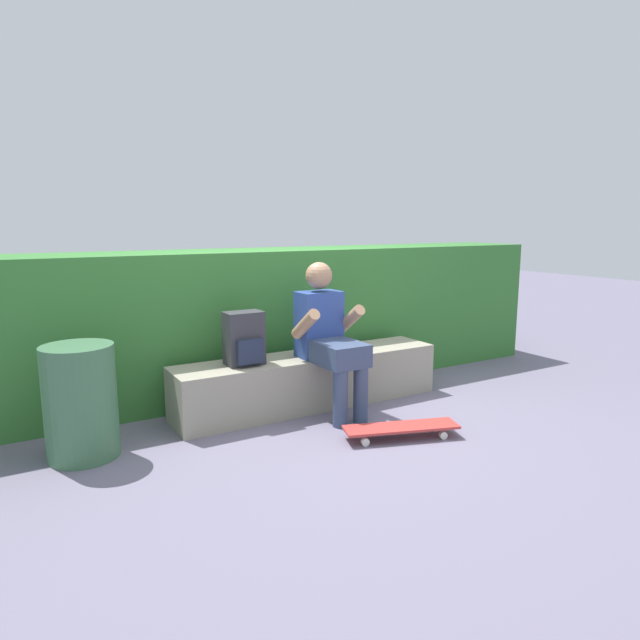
{
  "coord_description": "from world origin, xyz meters",
  "views": [
    {
      "loc": [
        -2.14,
        -3.38,
        1.48
      ],
      "look_at": [
        0.11,
        0.43,
        0.69
      ],
      "focal_mm": 31.17,
      "sensor_mm": 36.0,
      "label": 1
    }
  ],
  "objects_px": {
    "trash_bin": "(81,402)",
    "backpack_on_bench": "(244,339)",
    "person_skater": "(328,334)",
    "skateboard_near_person": "(401,428)",
    "bench_main": "(310,380)"
  },
  "relations": [
    {
      "from": "trash_bin",
      "to": "backpack_on_bench",
      "type": "bearing_deg",
      "value": 6.58
    },
    {
      "from": "person_skater",
      "to": "trash_bin",
      "type": "distance_m",
      "value": 1.8
    },
    {
      "from": "trash_bin",
      "to": "person_skater",
      "type": "bearing_deg",
      "value": -2.11
    },
    {
      "from": "skateboard_near_person",
      "to": "trash_bin",
      "type": "xyz_separation_m",
      "value": [
        -1.93,
        0.79,
        0.29
      ]
    },
    {
      "from": "bench_main",
      "to": "backpack_on_bench",
      "type": "xyz_separation_m",
      "value": [
        -0.57,
        -0.01,
        0.4
      ]
    },
    {
      "from": "bench_main",
      "to": "skateboard_near_person",
      "type": "bearing_deg",
      "value": -78.17
    },
    {
      "from": "person_skater",
      "to": "trash_bin",
      "type": "height_order",
      "value": "person_skater"
    },
    {
      "from": "person_skater",
      "to": "backpack_on_bench",
      "type": "height_order",
      "value": "person_skater"
    },
    {
      "from": "bench_main",
      "to": "person_skater",
      "type": "xyz_separation_m",
      "value": [
        0.05,
        -0.21,
        0.41
      ]
    },
    {
      "from": "bench_main",
      "to": "backpack_on_bench",
      "type": "relative_size",
      "value": 5.59
    },
    {
      "from": "person_skater",
      "to": "skateboard_near_person",
      "type": "relative_size",
      "value": 1.42
    },
    {
      "from": "person_skater",
      "to": "skateboard_near_person",
      "type": "xyz_separation_m",
      "value": [
        0.15,
        -0.72,
        -0.55
      ]
    },
    {
      "from": "skateboard_near_person",
      "to": "trash_bin",
      "type": "bearing_deg",
      "value": 157.77
    },
    {
      "from": "bench_main",
      "to": "backpack_on_bench",
      "type": "distance_m",
      "value": 0.7
    },
    {
      "from": "backpack_on_bench",
      "to": "person_skater",
      "type": "bearing_deg",
      "value": -18.18
    }
  ]
}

